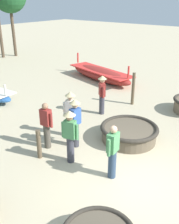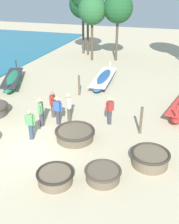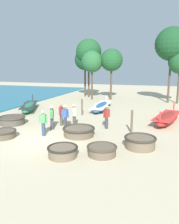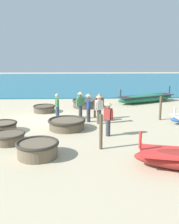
# 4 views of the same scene
# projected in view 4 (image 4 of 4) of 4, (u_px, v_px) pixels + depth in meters

# --- Properties ---
(ground_plane) EXTENTS (80.00, 80.00, 0.00)m
(ground_plane) POSITION_uv_depth(u_px,v_px,m) (45.00, 120.00, 15.57)
(ground_plane) COLOR #C6B793
(sea) EXTENTS (28.00, 52.00, 0.10)m
(sea) POSITION_uv_depth(u_px,v_px,m) (94.00, 81.00, 36.64)
(sea) COLOR teal
(sea) RESTS_ON ground
(coracle_front_left) EXTENTS (1.92, 1.92, 0.59)m
(coracle_front_left) POSITION_uv_depth(u_px,v_px,m) (85.00, 103.00, 19.30)
(coracle_front_left) COLOR #4C473F
(coracle_front_left) RESTS_ON ground
(coracle_upturned) EXTENTS (1.50, 1.50, 0.46)m
(coracle_upturned) POSITION_uv_depth(u_px,v_px,m) (44.00, 108.00, 17.75)
(coracle_upturned) COLOR brown
(coracle_upturned) RESTS_ON ground
(coracle_beside_post) EXTENTS (1.66, 1.66, 0.62)m
(coracle_beside_post) POSITION_uv_depth(u_px,v_px,m) (38.00, 149.00, 10.04)
(coracle_beside_post) COLOR brown
(coracle_beside_post) RESTS_ON ground
(coracle_nearest) EXTENTS (1.99, 1.99, 0.54)m
(coracle_nearest) POSITION_uv_depth(u_px,v_px,m) (67.00, 124.00, 13.75)
(coracle_nearest) COLOR brown
(coracle_nearest) RESTS_ON ground
(coracle_center) EXTENTS (1.46, 1.46, 0.51)m
(coracle_center) POSITION_uv_depth(u_px,v_px,m) (3.00, 127.00, 13.25)
(coracle_center) COLOR brown
(coracle_center) RESTS_ON ground
(coracle_weathered) EXTENTS (1.47, 1.47, 0.48)m
(coracle_weathered) POSITION_uv_depth(u_px,v_px,m) (9.00, 137.00, 11.61)
(coracle_weathered) COLOR brown
(coracle_weathered) RESTS_ON ground
(long_boat_red_hull) EXTENTS (3.21, 5.31, 1.21)m
(long_boat_red_hull) POSITION_uv_depth(u_px,v_px,m) (146.00, 98.00, 21.21)
(long_boat_red_hull) COLOR #237551
(long_boat_red_hull) RESTS_ON ground
(fisherman_hauling) EXTENTS (0.36, 0.51, 1.67)m
(fisherman_hauling) POSITION_uv_depth(u_px,v_px,m) (80.00, 103.00, 15.78)
(fisherman_hauling) COLOR #383842
(fisherman_hauling) RESTS_ON ground
(fisherman_crouching) EXTENTS (0.53, 0.25, 1.57)m
(fisherman_crouching) POSITION_uv_depth(u_px,v_px,m) (57.00, 106.00, 15.62)
(fisherman_crouching) COLOR #2D425B
(fisherman_crouching) RESTS_ON ground
(fisherman_by_coracle) EXTENTS (0.39, 0.42, 1.67)m
(fisherman_by_coracle) POSITION_uv_depth(u_px,v_px,m) (108.00, 117.00, 12.46)
(fisherman_by_coracle) COLOR #383842
(fisherman_by_coracle) RESTS_ON ground
(fisherman_standing_left) EXTENTS (0.53, 0.36, 1.67)m
(fisherman_standing_left) POSITION_uv_depth(u_px,v_px,m) (88.00, 106.00, 15.05)
(fisherman_standing_left) COLOR #383842
(fisherman_standing_left) RESTS_ON ground
(fisherman_with_hat) EXTENTS (0.36, 0.48, 1.67)m
(fisherman_with_hat) POSITION_uv_depth(u_px,v_px,m) (99.00, 107.00, 14.65)
(fisherman_with_hat) COLOR #4C473D
(fisherman_with_hat) RESTS_ON ground
(fisherman_standing_right) EXTENTS (0.24, 0.53, 1.57)m
(fisherman_standing_right) POSITION_uv_depth(u_px,v_px,m) (100.00, 106.00, 15.70)
(fisherman_standing_right) COLOR #4C473D
(fisherman_standing_right) RESTS_ON ground
(mooring_post_inland) EXTENTS (0.14, 0.14, 1.43)m
(mooring_post_inland) POSITION_uv_depth(u_px,v_px,m) (160.00, 108.00, 15.58)
(mooring_post_inland) COLOR brown
(mooring_post_inland) RESTS_ON ground
(mooring_post_mid_beach) EXTENTS (0.14, 0.14, 1.49)m
(mooring_post_mid_beach) POSITION_uv_depth(u_px,v_px,m) (101.00, 132.00, 10.78)
(mooring_post_mid_beach) COLOR brown
(mooring_post_mid_beach) RESTS_ON ground
(mooring_post_shoreline) EXTENTS (0.14, 0.14, 0.95)m
(mooring_post_shoreline) POSITION_uv_depth(u_px,v_px,m) (95.00, 110.00, 16.34)
(mooring_post_shoreline) COLOR brown
(mooring_post_shoreline) RESTS_ON ground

